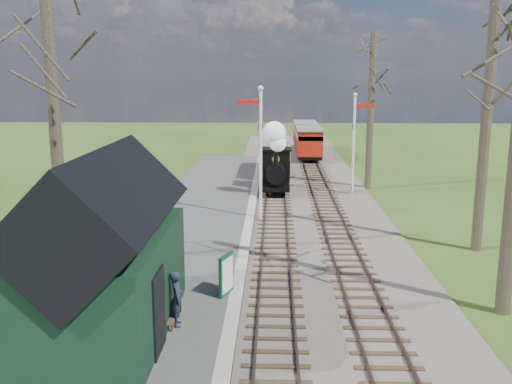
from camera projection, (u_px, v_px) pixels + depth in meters
distant_hills at (285, 247)px, 76.96m from camera, size 114.40×48.00×22.02m
ballast_bed at (299, 194)px, 32.19m from camera, size 8.00×60.00×0.10m
track_near at (276, 193)px, 32.22m from camera, size 1.60×60.00×0.15m
track_far at (322, 193)px, 32.14m from camera, size 1.60×60.00×0.15m
platform at (194, 231)px, 24.50m from camera, size 5.00×44.00×0.20m
coping_strip at (248, 231)px, 24.43m from camera, size 0.40×44.00×0.21m
station_shed at (106, 255)px, 14.30m from camera, size 3.25×6.30×4.78m
semaphore_near at (259, 144)px, 25.65m from camera, size 1.22×0.24×6.22m
semaphore_far at (355, 136)px, 31.41m from camera, size 1.22×0.24×5.72m
bare_trees at (316, 119)px, 19.49m from camera, size 15.51×22.39×12.00m
fence_line at (279, 152)px, 45.82m from camera, size 12.60×0.08×1.00m
locomotive at (276, 162)px, 31.98m from camera, size 1.62×3.78×4.05m
coach at (276, 155)px, 38.00m from camera, size 1.89×6.49×1.99m
red_carriage_a at (309, 142)px, 44.58m from camera, size 1.97×4.88×2.08m
red_carriage_b at (305, 135)px, 49.96m from camera, size 1.97×4.88×2.08m
sign_board at (226, 274)px, 17.09m from camera, size 0.38×0.84×1.26m
bench at (162, 308)px, 15.22m from camera, size 0.66×1.51×0.83m
person at (177, 298)px, 14.96m from camera, size 0.45×0.60×1.50m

